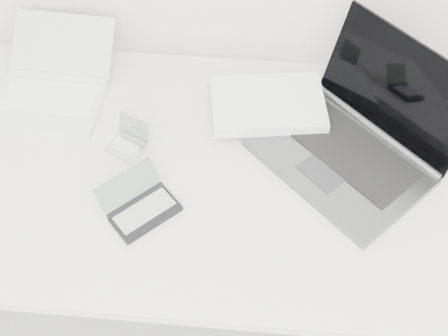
# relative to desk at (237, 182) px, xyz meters

# --- Properties ---
(desk) EXTENTS (1.60, 0.80, 0.73)m
(desk) POSITION_rel_desk_xyz_m (0.00, 0.00, 0.00)
(desk) COLOR white
(desk) RESTS_ON ground
(laptop_large) EXTENTS (0.65, 0.55, 0.27)m
(laptop_large) POSITION_rel_desk_xyz_m (0.22, 0.12, 0.09)
(laptop_large) COLOR #5C5F61
(laptop_large) RESTS_ON desk
(netbook_open_white) EXTENTS (0.30, 0.35, 0.13)m
(netbook_open_white) POSITION_rel_desk_xyz_m (-0.52, 0.22, 0.07)
(netbook_open_white) COLOR white
(netbook_open_white) RESTS_ON desk
(pda_silver) EXTENTS (0.12, 0.12, 0.07)m
(pda_silver) POSITION_rel_desk_xyz_m (-0.28, 0.05, 0.06)
(pda_silver) COLOR silver
(pda_silver) RESTS_ON desk
(palmtop_charcoal) EXTENTS (0.21, 0.20, 0.07)m
(palmtop_charcoal) POSITION_rel_desk_xyz_m (-0.22, -0.14, 0.06)
(palmtop_charcoal) COLOR black
(palmtop_charcoal) RESTS_ON desk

